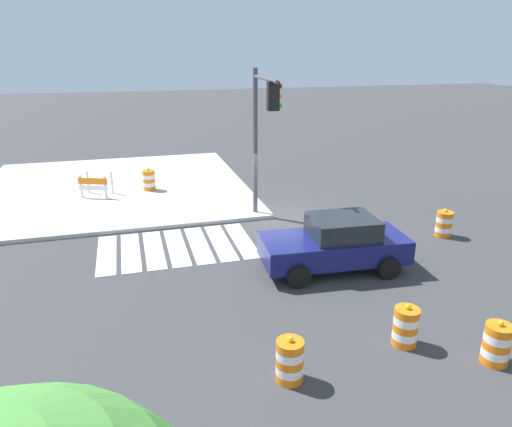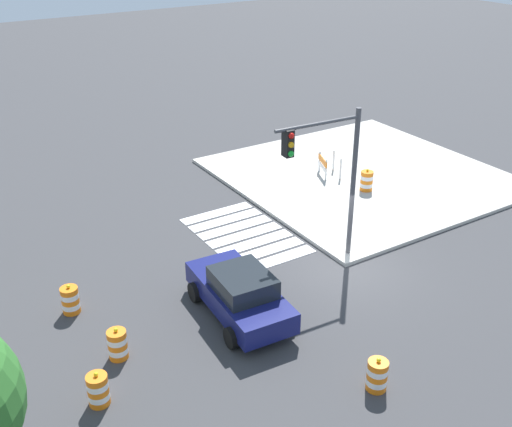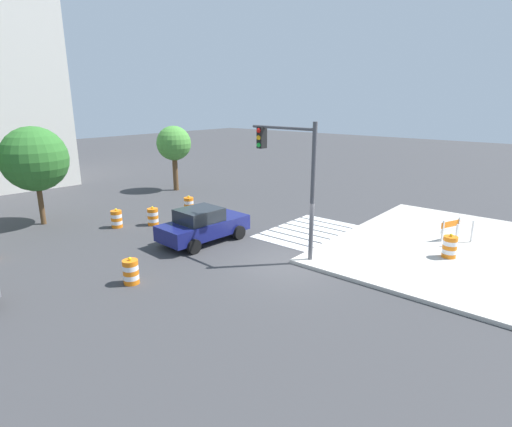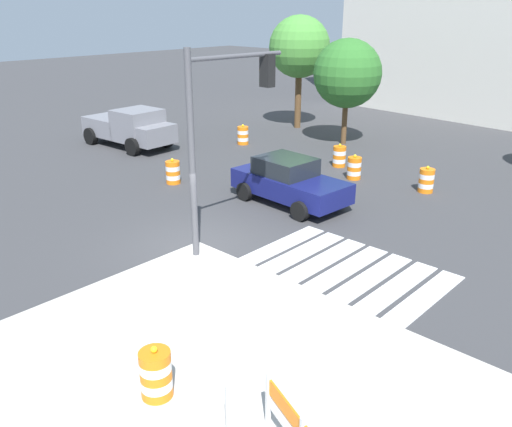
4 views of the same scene
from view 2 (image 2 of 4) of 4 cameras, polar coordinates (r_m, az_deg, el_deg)
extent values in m
plane|color=#38383A|center=(22.46, 8.25, -4.94)|extent=(120.00, 120.00, 0.00)
cube|color=#BCB7AD|center=(30.01, 9.75, 3.52)|extent=(12.00, 12.00, 0.15)
cube|color=silver|center=(22.68, 1.91, -4.28)|extent=(0.60, 3.20, 0.02)
cube|color=silver|center=(23.22, 0.87, -3.48)|extent=(0.60, 3.20, 0.02)
cube|color=silver|center=(23.77, -0.12, -2.72)|extent=(0.60, 3.20, 0.02)
cube|color=silver|center=(24.32, -1.06, -1.98)|extent=(0.60, 3.20, 0.02)
cube|color=silver|center=(24.89, -1.96, -1.29)|extent=(0.60, 3.20, 0.02)
cube|color=silver|center=(25.47, -2.82, -0.62)|extent=(0.60, 3.20, 0.02)
cube|color=silver|center=(26.06, -3.64, 0.02)|extent=(0.60, 3.20, 0.02)
cube|color=navy|center=(19.52, -1.56, -7.60)|extent=(4.42, 2.13, 0.70)
cube|color=#1E2328|center=(18.97, -1.24, -6.35)|extent=(2.01, 1.73, 0.60)
cylinder|color=black|center=(20.41, -5.68, -7.22)|extent=(0.68, 0.29, 0.66)
cylinder|color=black|center=(21.07, -0.91, -5.88)|extent=(0.68, 0.29, 0.66)
cylinder|color=black|center=(18.41, -2.29, -11.37)|extent=(0.68, 0.29, 0.66)
cylinder|color=black|center=(19.13, 2.89, -9.70)|extent=(0.68, 0.29, 0.66)
cylinder|color=orange|center=(18.60, -12.53, -12.57)|extent=(0.56, 0.56, 0.18)
cylinder|color=white|center=(18.49, -12.59, -12.14)|extent=(0.56, 0.56, 0.18)
cylinder|color=orange|center=(18.38, -12.64, -11.70)|extent=(0.56, 0.56, 0.18)
cylinder|color=white|center=(18.27, -12.70, -11.26)|extent=(0.56, 0.56, 0.18)
cylinder|color=orange|center=(18.16, -12.76, -10.81)|extent=(0.56, 0.56, 0.18)
sphere|color=yellow|center=(18.08, -12.80, -10.43)|extent=(0.12, 0.12, 0.12)
cylinder|color=orange|center=(17.51, 11.00, -15.31)|extent=(0.56, 0.56, 0.18)
cylinder|color=white|center=(17.39, 11.05, -14.87)|extent=(0.56, 0.56, 0.18)
cylinder|color=orange|center=(17.27, 11.10, -14.42)|extent=(0.56, 0.56, 0.18)
cylinder|color=white|center=(17.16, 11.15, -13.97)|extent=(0.56, 0.56, 0.18)
cylinder|color=orange|center=(17.04, 11.21, -13.51)|extent=(0.56, 0.56, 0.18)
sphere|color=yellow|center=(16.95, 11.25, -13.12)|extent=(0.12, 0.12, 0.12)
cylinder|color=orange|center=(20.78, -16.61, -8.47)|extent=(0.56, 0.56, 0.18)
cylinder|color=white|center=(20.68, -16.68, -8.06)|extent=(0.56, 0.56, 0.18)
cylinder|color=orange|center=(20.58, -16.74, -7.65)|extent=(0.56, 0.56, 0.18)
cylinder|color=white|center=(20.49, -16.81, -7.23)|extent=(0.56, 0.56, 0.18)
cylinder|color=orange|center=(20.39, -16.87, -6.81)|extent=(0.56, 0.56, 0.18)
sphere|color=yellow|center=(20.31, -16.93, -6.46)|extent=(0.12, 0.12, 0.12)
cylinder|color=orange|center=(17.29, -14.21, -16.36)|extent=(0.56, 0.56, 0.18)
cylinder|color=white|center=(17.17, -14.28, -15.92)|extent=(0.56, 0.56, 0.18)
cylinder|color=orange|center=(17.05, -14.35, -15.47)|extent=(0.56, 0.56, 0.18)
cylinder|color=white|center=(16.94, -14.42, -15.02)|extent=(0.56, 0.56, 0.18)
cylinder|color=orange|center=(16.82, -14.49, -14.56)|extent=(0.56, 0.56, 0.18)
sphere|color=yellow|center=(16.72, -14.55, -14.17)|extent=(0.12, 0.12, 0.12)
cylinder|color=orange|center=(28.20, 10.10, 2.31)|extent=(0.56, 0.56, 0.18)
cylinder|color=white|center=(28.13, 10.13, 2.65)|extent=(0.56, 0.56, 0.18)
cylinder|color=orange|center=(28.06, 10.16, 2.98)|extent=(0.56, 0.56, 0.18)
cylinder|color=white|center=(27.99, 10.19, 3.32)|extent=(0.56, 0.56, 0.18)
cylinder|color=orange|center=(27.92, 10.22, 3.66)|extent=(0.56, 0.56, 0.18)
sphere|color=yellow|center=(27.86, 10.24, 3.94)|extent=(0.12, 0.12, 0.12)
cube|color=silver|center=(28.85, 6.47, 4.02)|extent=(0.09, 0.09, 1.00)
cube|color=silver|center=(29.05, 7.80, 4.10)|extent=(0.09, 0.09, 1.00)
cube|color=silver|center=(29.82, 5.88, 4.82)|extent=(0.09, 0.09, 1.00)
cube|color=silver|center=(30.02, 7.17, 4.90)|extent=(0.09, 0.09, 1.00)
cube|color=orange|center=(29.23, 6.16, 4.88)|extent=(1.22, 0.52, 0.28)
cube|color=white|center=(29.35, 6.13, 4.33)|extent=(1.22, 0.52, 0.20)
cylinder|color=#4C4C51|center=(21.88, 8.94, 2.70)|extent=(0.18, 0.18, 5.50)
cylinder|color=#4C4C51|center=(20.11, 5.74, 8.22)|extent=(0.32, 3.20, 0.12)
cube|color=black|center=(19.68, 2.96, 6.52)|extent=(0.38, 0.30, 0.90)
sphere|color=red|center=(19.43, 3.27, 7.18)|extent=(0.20, 0.20, 0.20)
sphere|color=#F2A514|center=(19.53, 3.25, 6.35)|extent=(0.20, 0.20, 0.20)
sphere|color=green|center=(19.63, 3.23, 5.52)|extent=(0.20, 0.20, 0.20)
camera|label=1|loc=(20.66, -41.40, 4.97)|focal=33.15mm
camera|label=3|loc=(22.39, 51.63, 2.83)|focal=28.62mm
camera|label=4|loc=(33.96, 9.27, 17.70)|focal=37.59mm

